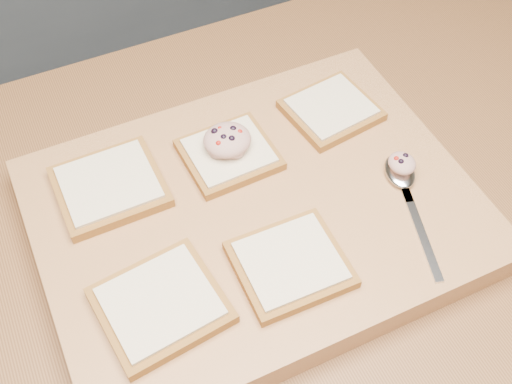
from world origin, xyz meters
The scene contains 10 objects.
island_counter centered at (0.00, 0.00, 0.45)m, with size 2.00×0.80×0.90m.
cutting_board centered at (-0.10, 0.00, 0.92)m, with size 0.53×0.40×0.04m, color tan.
bread_far_left centered at (-0.25, 0.10, 0.95)m, with size 0.13×0.12×0.02m.
bread_far_center centered at (-0.10, 0.08, 0.95)m, with size 0.12×0.11×0.02m.
bread_far_right centered at (0.06, 0.10, 0.95)m, with size 0.13×0.12×0.02m.
bread_near_left centered at (-0.25, -0.08, 0.95)m, with size 0.14×0.13×0.02m.
bread_near_center centered at (-0.10, -0.10, 0.95)m, with size 0.12×0.11×0.02m.
tuna_salad_dollop centered at (-0.10, 0.09, 0.97)m, with size 0.06×0.06×0.03m.
spoon centered at (0.08, -0.05, 0.95)m, with size 0.08×0.19×0.01m.
spoon_salad centered at (0.09, -0.03, 0.96)m, with size 0.03×0.04×0.02m.
Camera 1 is at (-0.30, -0.43, 1.57)m, focal length 45.00 mm.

